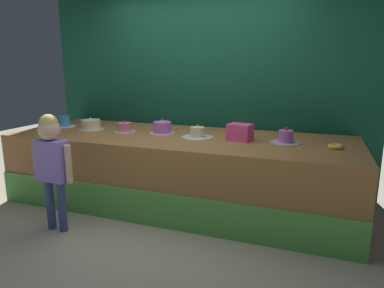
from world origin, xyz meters
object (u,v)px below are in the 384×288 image
(child_figure, at_px, (52,157))
(cake_right, at_px, (197,133))
(pink_box, at_px, (240,132))
(cake_center_left, at_px, (124,128))
(cake_far_right, at_px, (286,138))
(cake_far_left, at_px, (64,122))
(cake_left, at_px, (91,125))
(donut, at_px, (336,146))
(cake_center_right, at_px, (162,128))

(child_figure, xyz_separation_m, cake_right, (1.08, 1.05, 0.11))
(cake_right, bearing_deg, child_figure, -135.82)
(pink_box, bearing_deg, cake_center_left, 179.83)
(child_figure, bearing_deg, cake_far_right, 28.48)
(child_figure, xyz_separation_m, cake_far_left, (-0.81, 1.12, 0.12))
(cake_left, bearing_deg, cake_far_right, 1.00)
(cake_far_left, relative_size, cake_center_left, 1.11)
(cake_left, relative_size, cake_right, 0.89)
(child_figure, bearing_deg, pink_box, 34.60)
(child_figure, relative_size, cake_left, 3.73)
(cake_left, distance_m, cake_right, 1.42)
(cake_left, distance_m, cake_far_right, 2.36)
(child_figure, xyz_separation_m, cake_left, (-0.33, 1.06, 0.12))
(donut, distance_m, cake_center_left, 2.36)
(child_figure, bearing_deg, donut, 22.18)
(cake_far_left, height_order, cake_left, cake_left)
(cake_left, height_order, cake_center_right, cake_center_right)
(cake_center_right, distance_m, cake_far_right, 1.42)
(child_figure, height_order, donut, child_figure)
(cake_center_right, relative_size, cake_far_right, 0.98)
(pink_box, distance_m, donut, 0.95)
(donut, relative_size, cake_right, 0.42)
(cake_left, xyz_separation_m, cake_right, (1.42, -0.01, -0.01))
(child_figure, height_order, cake_center_left, child_figure)
(cake_center_left, height_order, cake_center_right, cake_center_right)
(cake_center_right, bearing_deg, donut, -3.76)
(pink_box, relative_size, cake_right, 0.71)
(cake_left, xyz_separation_m, cake_center_left, (0.47, 0.02, -0.01))
(child_figure, bearing_deg, cake_right, 44.18)
(cake_far_left, xyz_separation_m, cake_center_left, (0.94, -0.05, -0.01))
(cake_left, bearing_deg, cake_far_left, 171.81)
(child_figure, bearing_deg, cake_center_left, 82.73)
(donut, distance_m, cake_right, 1.42)
(child_figure, relative_size, cake_right, 3.32)
(cake_center_left, relative_size, cake_right, 0.76)
(cake_center_right, bearing_deg, cake_far_left, -179.31)
(cake_center_left, relative_size, cake_center_right, 0.87)
(cake_right, bearing_deg, cake_far_right, 2.90)
(cake_right, bearing_deg, pink_box, 2.51)
(cake_center_left, xyz_separation_m, cake_right, (0.94, -0.02, -0.00))
(child_figure, distance_m, pink_box, 1.89)
(pink_box, bearing_deg, cake_far_left, 178.69)
(child_figure, height_order, pink_box, child_figure)
(cake_left, bearing_deg, cake_right, -0.27)
(cake_center_left, xyz_separation_m, cake_center_right, (0.47, 0.07, 0.01))
(cake_left, bearing_deg, child_figure, -72.43)
(child_figure, height_order, cake_far_left, child_figure)
(pink_box, xyz_separation_m, cake_center_left, (-1.42, 0.00, -0.04))
(donut, relative_size, cake_left, 0.47)
(cake_center_right, distance_m, cake_right, 0.48)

